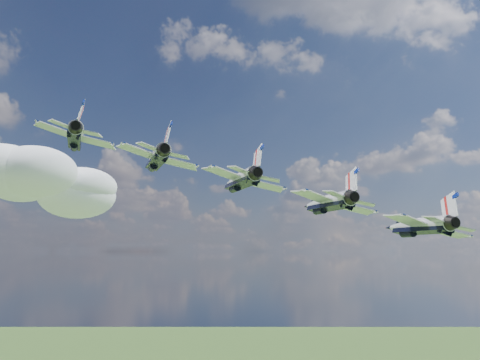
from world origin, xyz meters
TOP-DOWN VIEW (x-y plane):
  - cloud_far at (57.75, 234.91)m, footprint 68.43×53.77m
  - jet_0 at (-4.77, 32.46)m, footprint 14.90×17.08m
  - jet_1 at (2.97, 25.28)m, footprint 14.90×17.08m
  - jet_2 at (10.71, 18.10)m, footprint 14.90×17.08m
  - jet_3 at (18.46, 10.91)m, footprint 14.90×17.08m
  - jet_4 at (26.20, 3.73)m, footprint 14.90×17.08m

SIDE VIEW (x-z plane):
  - jet_4 at x=26.20m, z-range 139.90..146.41m
  - jet_3 at x=18.46m, z-range 142.75..149.26m
  - jet_2 at x=10.71m, z-range 145.61..152.12m
  - jet_1 at x=2.97m, z-range 148.46..154.98m
  - jet_0 at x=-4.77m, z-range 151.32..157.83m
  - cloud_far at x=57.75m, z-range 162.04..188.93m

